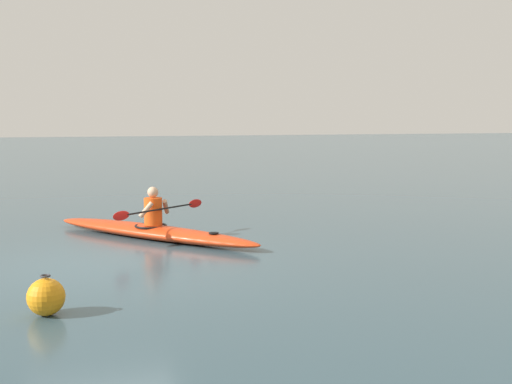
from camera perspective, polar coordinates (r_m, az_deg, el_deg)
ground_plane at (r=10.59m, az=-13.26°, el=-6.29°), size 160.00×160.00×0.00m
kayak at (r=12.75m, az=-9.20°, el=-3.45°), size 3.54×4.59×0.26m
kayaker at (r=12.63m, az=-8.98°, el=-1.49°), size 2.03×1.46×0.75m
mooring_buoy_orange_mid at (r=8.08m, az=-18.02°, el=-8.78°), size 0.45×0.45×0.49m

